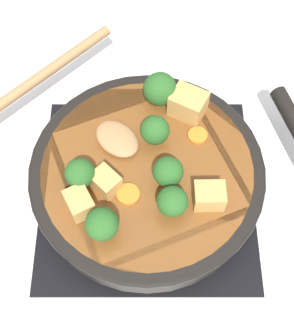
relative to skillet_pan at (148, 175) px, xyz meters
name	(u,v)px	position (x,y,z in m)	size (l,w,h in m)	color
ground_plane	(147,192)	(0.00, 0.00, -0.05)	(2.40, 2.40, 0.00)	white
front_burner_grate	(147,188)	(0.00, 0.00, -0.04)	(0.31, 0.31, 0.03)	black
skillet_pan	(148,175)	(0.00, 0.00, 0.00)	(0.41, 0.32, 0.05)	black
wooden_spoon	(74,100)	(-0.11, 0.11, 0.03)	(0.24, 0.25, 0.02)	#A87A4C
tofu_cube_center_large	(209,196)	(0.08, -0.05, 0.04)	(0.04, 0.03, 0.03)	tan
tofu_cube_near_handle	(106,182)	(-0.05, -0.03, 0.03)	(0.04, 0.03, 0.03)	tan
tofu_cube_east_chunk	(188,104)	(0.06, 0.09, 0.04)	(0.05, 0.04, 0.04)	tan
tofu_cube_west_chunk	(80,203)	(-0.09, -0.06, 0.04)	(0.04, 0.03, 0.03)	tan
broccoli_floret_near_spoon	(155,130)	(0.01, 0.04, 0.05)	(0.04, 0.04, 0.05)	#709956
broccoli_floret_center_top	(168,172)	(0.02, -0.02, 0.05)	(0.04, 0.04, 0.05)	#709956
broccoli_floret_east_rim	(160,89)	(0.02, 0.11, 0.05)	(0.05, 0.05, 0.05)	#709956
broccoli_floret_west_rim	(102,224)	(-0.06, -0.09, 0.05)	(0.04, 0.04, 0.05)	#709956
broccoli_floret_north_edge	(172,201)	(0.03, -0.06, 0.05)	(0.04, 0.04, 0.05)	#709956
broccoli_floret_south_cluster	(80,173)	(-0.09, -0.02, 0.05)	(0.04, 0.04, 0.05)	#709956
carrot_slice_orange_thin	(197,135)	(0.07, 0.05, 0.02)	(0.03, 0.03, 0.01)	orange
carrot_slice_near_center	(128,194)	(-0.03, -0.04, 0.02)	(0.03, 0.03, 0.01)	orange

